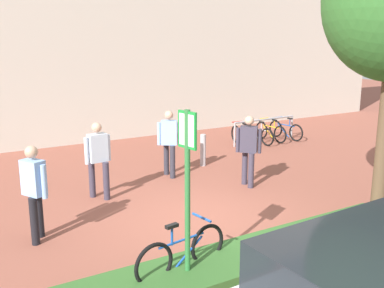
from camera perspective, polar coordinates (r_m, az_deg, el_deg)
name	(u,v)px	position (r m, az deg, el deg)	size (l,w,h in m)	color
ground_plane	(203,220)	(8.90, 1.47, -9.68)	(60.00, 60.00, 0.00)	brown
planter_strip	(244,258)	(7.35, 6.62, -14.26)	(7.00, 1.10, 0.16)	#336028
parking_sign_post	(187,172)	(6.22, -0.59, -3.64)	(0.10, 0.36, 2.54)	#2D7238
bike_at_sign	(182,253)	(6.87, -1.28, -13.72)	(1.67, 0.44, 0.86)	black
bike_rack_cluster	(264,132)	(15.62, 9.22, 1.49)	(2.66, 1.63, 0.83)	#99999E
bollard_steel	(203,150)	(12.49, 1.42, -0.78)	(0.16, 0.16, 0.90)	#ADADB2
person_casual_tan	(98,156)	(9.99, -11.93, -1.46)	(0.61, 0.47, 1.72)	#383342
person_suited_navy	(249,146)	(10.70, 7.24, -0.31)	(0.46, 0.45, 1.72)	#383342
person_shirt_blue	(169,139)	(11.40, -2.93, 0.61)	(0.53, 0.51, 1.72)	#2D2D38
person_shirt_white	(34,187)	(8.16, -19.51, -5.25)	(0.40, 0.55, 1.72)	black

